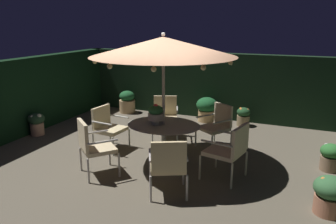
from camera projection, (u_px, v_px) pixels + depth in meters
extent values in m
cube|color=brown|center=(153.00, 162.00, 6.54)|extent=(7.49, 7.35, 0.02)
cube|color=black|center=(206.00, 85.00, 9.43)|extent=(7.49, 0.30, 1.83)
cube|color=black|center=(11.00, 100.00, 7.64)|extent=(0.30, 7.35, 1.83)
cylinder|color=#B7AFA6|center=(164.00, 160.00, 6.58)|extent=(0.53, 0.53, 0.03)
cylinder|color=#B7AFA6|center=(164.00, 143.00, 6.48)|extent=(0.09, 0.09, 0.72)
ellipsoid|color=#AEB09A|center=(164.00, 125.00, 6.39)|extent=(1.44, 1.18, 0.03)
cylinder|color=#BAB2A7|center=(164.00, 107.00, 6.29)|extent=(0.06, 0.06, 2.17)
cone|color=tan|center=(163.00, 46.00, 5.99)|extent=(2.68, 2.68, 0.35)
sphere|color=#BAB2A7|center=(163.00, 34.00, 5.94)|extent=(0.07, 0.07, 0.07)
sphere|color=#F9DB8C|center=(231.00, 63.00, 5.65)|extent=(0.08, 0.08, 0.08)
sphere|color=#F9DB8C|center=(225.00, 58.00, 6.38)|extent=(0.08, 0.08, 0.08)
sphere|color=#F9DB8C|center=(202.00, 55.00, 6.96)|extent=(0.08, 0.08, 0.08)
sphere|color=#F9DB8C|center=(167.00, 54.00, 7.24)|extent=(0.08, 0.08, 0.08)
sphere|color=#F9DB8C|center=(135.00, 54.00, 7.07)|extent=(0.08, 0.08, 0.08)
sphere|color=#F9DB8C|center=(105.00, 57.00, 6.47)|extent=(0.08, 0.08, 0.08)
sphere|color=#F9DB8C|center=(95.00, 62.00, 5.81)|extent=(0.08, 0.08, 0.08)
sphere|color=#F9DB8C|center=(110.00, 66.00, 5.19)|extent=(0.08, 0.08, 0.08)
sphere|color=#F9DB8C|center=(154.00, 69.00, 4.88)|extent=(0.08, 0.08, 0.08)
sphere|color=#F9DB8C|center=(203.00, 68.00, 5.04)|extent=(0.08, 0.08, 0.08)
cylinder|color=beige|center=(156.00, 122.00, 6.36)|extent=(0.13, 0.13, 0.10)
cylinder|color=beige|center=(156.00, 116.00, 6.34)|extent=(0.30, 0.30, 0.12)
ellipsoid|color=#2B6739|center=(156.00, 110.00, 6.30)|extent=(0.29, 0.29, 0.18)
sphere|color=#CB313C|center=(156.00, 107.00, 6.28)|extent=(0.10, 0.10, 0.10)
cylinder|color=#B4B6A8|center=(212.00, 145.00, 6.85)|extent=(0.04, 0.04, 0.40)
cylinder|color=#B4B6A8|center=(196.00, 137.00, 7.29)|extent=(0.04, 0.04, 0.40)
cylinder|color=#B4B6A8|center=(231.00, 140.00, 7.14)|extent=(0.04, 0.04, 0.40)
cylinder|color=#B4B6A8|center=(214.00, 133.00, 7.58)|extent=(0.04, 0.04, 0.40)
cube|color=beige|center=(214.00, 128.00, 7.15)|extent=(0.74, 0.74, 0.07)
cube|color=beige|center=(223.00, 115.00, 7.22)|extent=(0.47, 0.34, 0.46)
cylinder|color=#B4B6A8|center=(223.00, 122.00, 6.88)|extent=(0.32, 0.45, 0.04)
cylinder|color=#B4B6A8|center=(206.00, 116.00, 7.31)|extent=(0.32, 0.45, 0.04)
cylinder|color=#B3B4AB|center=(177.00, 134.00, 7.47)|extent=(0.04, 0.04, 0.43)
cylinder|color=#B3B4AB|center=(152.00, 134.00, 7.48)|extent=(0.04, 0.04, 0.43)
cylinder|color=#B3B4AB|center=(177.00, 126.00, 8.05)|extent=(0.04, 0.04, 0.43)
cylinder|color=#B3B4AB|center=(154.00, 126.00, 8.05)|extent=(0.04, 0.04, 0.43)
cube|color=beige|center=(165.00, 120.00, 7.69)|extent=(0.73, 0.75, 0.07)
cube|color=beige|center=(165.00, 105.00, 7.90)|extent=(0.52, 0.26, 0.46)
cylinder|color=#B3B4AB|center=(177.00, 109.00, 7.63)|extent=(0.25, 0.54, 0.04)
cylinder|color=#B3B4AB|center=(153.00, 109.00, 7.63)|extent=(0.25, 0.54, 0.04)
cylinder|color=#B6B6A8|center=(129.00, 138.00, 7.24)|extent=(0.04, 0.04, 0.40)
cylinder|color=#B6B6A8|center=(113.00, 147.00, 6.76)|extent=(0.04, 0.04, 0.40)
cylinder|color=#B6B6A8|center=(110.00, 134.00, 7.48)|extent=(0.04, 0.04, 0.40)
cylinder|color=#B6B6A8|center=(93.00, 142.00, 7.00)|extent=(0.04, 0.04, 0.40)
cube|color=beige|center=(111.00, 130.00, 7.06)|extent=(0.57, 0.61, 0.07)
cube|color=beige|center=(101.00, 116.00, 7.11)|extent=(0.11, 0.55, 0.44)
cylinder|color=#B6B6A8|center=(119.00, 116.00, 7.24)|extent=(0.51, 0.09, 0.04)
cylinder|color=#B6B6A8|center=(102.00, 123.00, 6.76)|extent=(0.51, 0.09, 0.04)
cylinder|color=#B9B3AB|center=(110.00, 154.00, 6.31)|extent=(0.04, 0.04, 0.45)
cylinder|color=#B9B3AB|center=(119.00, 165.00, 5.84)|extent=(0.04, 0.04, 0.45)
cylinder|color=#B9B3AB|center=(81.00, 159.00, 6.08)|extent=(0.04, 0.04, 0.45)
cylinder|color=#B9B3AB|center=(88.00, 171.00, 5.60)|extent=(0.04, 0.04, 0.45)
cube|color=beige|center=(99.00, 149.00, 5.89)|extent=(0.76, 0.76, 0.07)
cube|color=beige|center=(83.00, 136.00, 5.70)|extent=(0.44, 0.39, 0.50)
cylinder|color=#B9B3AB|center=(94.00, 133.00, 6.07)|extent=(0.36, 0.42, 0.04)
cylinder|color=#B9B3AB|center=(103.00, 142.00, 5.59)|extent=(0.36, 0.42, 0.04)
cylinder|color=#B7B0AC|center=(150.00, 174.00, 5.52)|extent=(0.04, 0.04, 0.43)
cylinder|color=#B7B0AC|center=(183.00, 173.00, 5.56)|extent=(0.04, 0.04, 0.43)
cylinder|color=#B7B0AC|center=(151.00, 189.00, 5.02)|extent=(0.04, 0.04, 0.43)
cylinder|color=#B7B0AC|center=(187.00, 188.00, 5.05)|extent=(0.04, 0.04, 0.43)
cube|color=beige|center=(168.00, 166.00, 5.22)|extent=(0.71, 0.70, 0.07)
cube|color=beige|center=(169.00, 157.00, 4.91)|extent=(0.50, 0.29, 0.47)
cylinder|color=#B7B0AC|center=(150.00, 155.00, 5.15)|extent=(0.26, 0.47, 0.04)
cylinder|color=#B7B0AC|center=(185.00, 154.00, 5.19)|extent=(0.26, 0.47, 0.04)
cylinder|color=#BBB7A3|center=(200.00, 168.00, 5.73)|extent=(0.04, 0.04, 0.45)
cylinder|color=#BBB7A3|center=(216.00, 156.00, 6.22)|extent=(0.04, 0.04, 0.45)
cylinder|color=#BBB7A3|center=(232.00, 176.00, 5.41)|extent=(0.04, 0.04, 0.45)
cylinder|color=#BBB7A3|center=(246.00, 164.00, 5.89)|extent=(0.04, 0.04, 0.45)
cube|color=beige|center=(224.00, 152.00, 5.74)|extent=(0.69, 0.71, 0.07)
cube|color=beige|center=(240.00, 140.00, 5.52)|extent=(0.18, 0.59, 0.47)
cylinder|color=#BBB7A3|center=(216.00, 144.00, 5.44)|extent=(0.56, 0.15, 0.04)
cylinder|color=#BBB7A3|center=(232.00, 133.00, 5.92)|extent=(0.56, 0.15, 0.04)
cylinder|color=#886C51|center=(330.00, 163.00, 6.13)|extent=(0.34, 0.34, 0.27)
ellipsoid|color=#2E6E30|center=(331.00, 151.00, 6.06)|extent=(0.38, 0.38, 0.26)
sphere|color=silver|center=(327.00, 146.00, 6.17)|extent=(0.11, 0.11, 0.11)
sphere|color=silver|center=(328.00, 150.00, 5.99)|extent=(0.07, 0.07, 0.07)
cylinder|color=tan|center=(127.00, 106.00, 10.02)|extent=(0.47, 0.47, 0.38)
ellipsoid|color=#1C562A|center=(127.00, 96.00, 9.94)|extent=(0.45, 0.45, 0.32)
sphere|color=#C13731|center=(132.00, 96.00, 9.89)|extent=(0.10, 0.10, 0.10)
sphere|color=red|center=(130.00, 93.00, 10.01)|extent=(0.10, 0.10, 0.10)
sphere|color=red|center=(126.00, 92.00, 10.06)|extent=(0.08, 0.08, 0.08)
sphere|color=#C93C39|center=(124.00, 94.00, 9.97)|extent=(0.09, 0.09, 0.09)
sphere|color=red|center=(124.00, 94.00, 9.82)|extent=(0.07, 0.07, 0.07)
sphere|color=red|center=(126.00, 96.00, 9.78)|extent=(0.10, 0.10, 0.10)
cylinder|color=olive|center=(243.00, 121.00, 8.75)|extent=(0.33, 0.33, 0.27)
ellipsoid|color=#1F4523|center=(244.00, 112.00, 8.69)|extent=(0.35, 0.35, 0.24)
sphere|color=orange|center=(247.00, 110.00, 8.64)|extent=(0.09, 0.09, 0.09)
sphere|color=#E47643|center=(247.00, 110.00, 8.75)|extent=(0.10, 0.10, 0.10)
sphere|color=orange|center=(243.00, 110.00, 8.82)|extent=(0.06, 0.06, 0.06)
sphere|color=orange|center=(241.00, 109.00, 8.69)|extent=(0.08, 0.08, 0.08)
sphere|color=orange|center=(241.00, 110.00, 8.63)|extent=(0.08, 0.08, 0.08)
sphere|color=orange|center=(245.00, 111.00, 8.59)|extent=(0.08, 0.08, 0.08)
cylinder|color=tan|center=(206.00, 116.00, 9.15)|extent=(0.46, 0.46, 0.31)
ellipsoid|color=#1A5328|center=(207.00, 105.00, 9.07)|extent=(0.57, 0.57, 0.40)
sphere|color=#A53574|center=(212.00, 104.00, 9.00)|extent=(0.08, 0.08, 0.08)
sphere|color=#B43175|center=(211.00, 99.00, 9.18)|extent=(0.07, 0.07, 0.07)
sphere|color=#AF2A7F|center=(203.00, 102.00, 9.29)|extent=(0.06, 0.06, 0.06)
sphere|color=#B42D80|center=(200.00, 105.00, 8.97)|extent=(0.09, 0.09, 0.09)
sphere|color=#B73F7C|center=(208.00, 105.00, 8.87)|extent=(0.06, 0.06, 0.06)
cylinder|color=#AA6D50|center=(328.00, 204.00, 4.74)|extent=(0.41, 0.41, 0.27)
ellipsoid|color=#37663A|center=(331.00, 188.00, 4.67)|extent=(0.47, 0.47, 0.33)
sphere|color=orange|center=(328.00, 179.00, 4.79)|extent=(0.09, 0.09, 0.09)
sphere|color=orange|center=(323.00, 180.00, 4.67)|extent=(0.08, 0.08, 0.08)
sphere|color=orange|center=(323.00, 190.00, 4.59)|extent=(0.08, 0.08, 0.08)
cylinder|color=tan|center=(37.00, 129.00, 8.04)|extent=(0.32, 0.32, 0.30)
ellipsoid|color=#244228|center=(36.00, 119.00, 7.97)|extent=(0.39, 0.39, 0.28)
sphere|color=beige|center=(39.00, 116.00, 7.88)|extent=(0.10, 0.10, 0.10)
sphere|color=beige|center=(40.00, 117.00, 8.01)|extent=(0.07, 0.07, 0.07)
sphere|color=silver|center=(35.00, 116.00, 8.07)|extent=(0.09, 0.09, 0.09)
sphere|color=beige|center=(30.00, 117.00, 7.89)|extent=(0.08, 0.08, 0.08)
sphere|color=silver|center=(32.00, 117.00, 7.84)|extent=(0.08, 0.08, 0.08)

